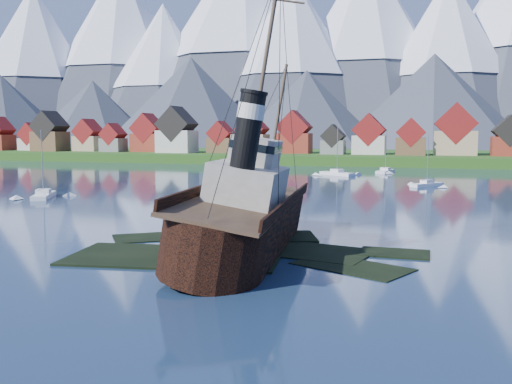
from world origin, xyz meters
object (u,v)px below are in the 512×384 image
(tugboat_wreck, at_px, (246,214))
(sailboat_c, at_px, (337,174))
(sailboat_e, at_px, (385,172))
(sailboat_d, at_px, (427,185))
(sailboat_a, at_px, (44,196))

(tugboat_wreck, bearing_deg, sailboat_c, 87.74)
(sailboat_c, xyz_separation_m, sailboat_e, (10.79, 12.55, -0.04))
(tugboat_wreck, height_order, sailboat_e, tugboat_wreck)
(sailboat_c, height_order, sailboat_d, sailboat_c)
(tugboat_wreck, bearing_deg, sailboat_e, 81.35)
(sailboat_a, xyz_separation_m, sailboat_d, (59.98, 38.53, -0.01))
(sailboat_c, distance_m, sailboat_e, 16.55)
(sailboat_e, bearing_deg, sailboat_a, -111.88)
(tugboat_wreck, xyz_separation_m, sailboat_c, (-5.49, 90.85, -2.93))
(sailboat_a, bearing_deg, tugboat_wreck, -60.25)
(sailboat_c, bearing_deg, sailboat_d, -102.32)
(tugboat_wreck, relative_size, sailboat_c, 2.53)
(sailboat_d, bearing_deg, sailboat_a, -107.29)
(sailboat_a, distance_m, sailboat_e, 89.43)
(tugboat_wreck, relative_size, sailboat_d, 3.04)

